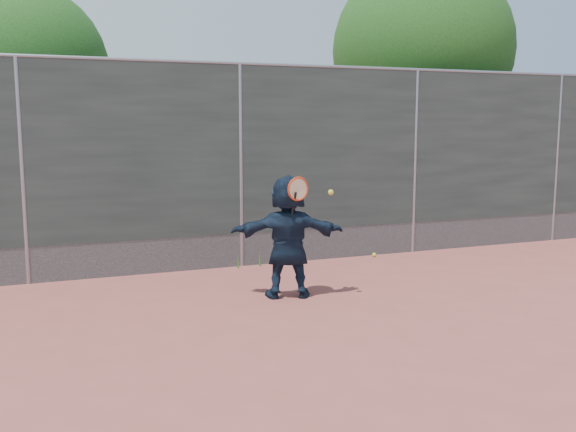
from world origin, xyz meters
name	(u,v)px	position (x,y,z in m)	size (l,w,h in m)	color
ground	(344,337)	(0.00, 0.00, 0.00)	(80.00, 80.00, 0.00)	#9E4C42
player	(288,236)	(0.02, 1.63, 0.76)	(1.41, 0.45, 1.52)	#111F31
ball_ground	(374,255)	(2.19, 3.35, 0.03)	(0.07, 0.07, 0.07)	yellow
fence	(241,161)	(0.00, 3.50, 1.58)	(20.00, 0.06, 3.03)	#38423D
swing_action	(301,191)	(0.11, 1.42, 1.34)	(0.57, 0.20, 0.51)	red
tree_right	(428,56)	(4.68, 5.75, 3.49)	(3.78, 3.60, 5.39)	#382314
tree_left	(30,77)	(-2.85, 6.55, 2.94)	(3.15, 3.00, 4.53)	#382314
weed_clump	(263,257)	(0.29, 3.38, 0.13)	(0.68, 0.07, 0.30)	#387226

